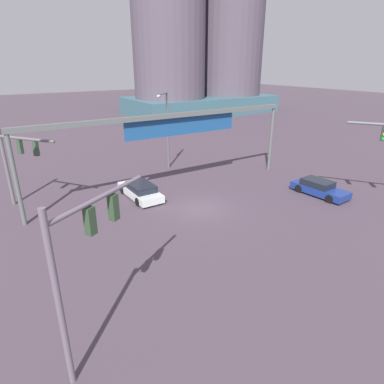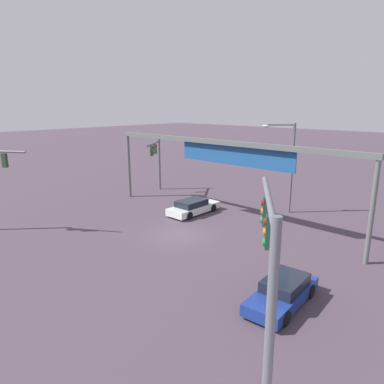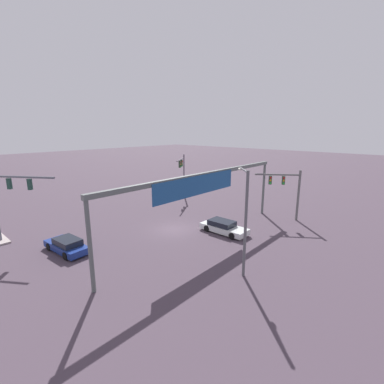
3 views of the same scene
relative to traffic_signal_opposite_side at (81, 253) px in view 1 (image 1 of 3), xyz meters
The scene contains 7 objects.
ground_plane 14.22m from the traffic_signal_opposite_side, 40.12° to the left, with size 222.44×222.44×0.00m, color #493B47.
traffic_signal_opposite_side is the anchor object (origin of this frame).
traffic_signal_cross_street 16.01m from the traffic_signal_opposite_side, 90.83° to the left, with size 3.04×4.12×5.70m.
streetlamp_curved_arm 22.78m from the traffic_signal_opposite_side, 54.70° to the left, with size 2.09×2.04×7.47m.
overhead_sign_gantry 16.77m from the traffic_signal_opposite_side, 50.28° to the left, with size 22.53×0.43×6.36m.
sedan_car_approaching 15.57m from the traffic_signal_opposite_side, 59.48° to the left, with size 1.98×4.84×1.21m.
sedan_car_waiting_far 21.16m from the traffic_signal_opposite_side, 16.15° to the left, with size 2.08×4.58×1.21m.
Camera 1 is at (-12.24, -18.17, 9.93)m, focal length 30.76 mm.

